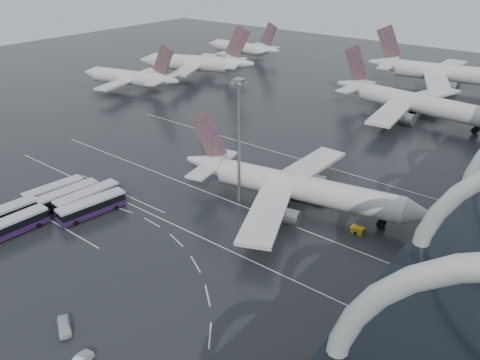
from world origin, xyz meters
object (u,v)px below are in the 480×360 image
Objects in this scene: jet_remote_mid at (198,63)px; bus_row_near_d at (92,207)px; gse_cart_belly_b at (373,199)px; airliner_gate_b at (414,103)px; gse_cart_belly_c at (319,201)px; gse_cart_belly_d at (416,245)px; gse_cart_belly_a at (357,230)px; airliner_gate_c at (446,73)px; gse_cart_belly_e at (348,189)px; van_curve_b at (64,326)px; bus_row_near_a at (54,191)px; bus_row_far_a at (2,216)px; airliner_main at (294,187)px; jet_remote_far at (244,48)px; bus_row_near_c at (87,198)px; bus_row_near_b at (68,196)px; bus_row_far_b at (11,226)px; jet_remote_west at (131,78)px; floodlight_mast at (239,127)px.

jet_remote_mid reaches higher than bus_row_near_d.
bus_row_near_d is 6.17× the size of gse_cart_belly_b.
airliner_gate_b reaches higher than gse_cart_belly_c.
gse_cart_belly_d reaches higher than gse_cart_belly_c.
bus_row_near_d is at bearing -136.24° from gse_cart_belly_c.
gse_cart_belly_a is 13.60m from gse_cart_belly_b.
airliner_gate_c is 100.94m from gse_cart_belly_e.
van_curve_b is at bearing -124.61° from bus_row_near_d.
bus_row_near_a is 0.92× the size of bus_row_far_a.
airliner_main is 57.57m from bus_row_far_a.
airliner_gate_b is at bearing 157.75° from jet_remote_far.
bus_row_near_d is (3.74, -1.58, -0.00)m from bus_row_near_c.
bus_row_near_b is at bearing -76.02° from bus_row_near_a.
gse_cart_belly_a is 16.99m from gse_cart_belly_e.
bus_row_near_c is at bearing -4.67° from bus_row_far_b.
jet_remote_mid is at bearing 151.50° from gse_cart_belly_b.
jet_remote_mid is 3.37× the size of bus_row_near_d.
gse_cart_belly_c is at bearing -103.82° from gse_cart_belly_e.
gse_cart_belly_b is at bearing -8.86° from gse_cart_belly_e.
gse_cart_belly_e is at bearing -94.03° from airliner_gate_c.
van_curve_b is 54.92m from gse_cart_belly_c.
bus_row_near_d is 3.23× the size of van_curve_b.
jet_remote_far is 150.54m from bus_row_near_d.
bus_row_near_c is 6.93× the size of gse_cart_belly_c.
gse_cart_belly_a is (44.89, 26.74, -1.22)m from bus_row_near_d.
gse_cart_belly_e is at bearing 76.18° from gse_cart_belly_c.
airliner_main is 101.04m from jet_remote_west.
jet_remote_west reaches higher than gse_cart_belly_c.
gse_cart_belly_d is (67.44, 29.57, -1.14)m from bus_row_near_a.
bus_row_near_b is at bearing 117.57° from jet_remote_west.
van_curve_b is at bearing -102.82° from bus_row_far_b.
airliner_main is at bearing 20.84° from van_curve_b.
jet_remote_west is 70.54m from jet_remote_far.
airliner_main is 4.06× the size of bus_row_near_a.
bus_row_near_a is at bearing -106.67° from airliner_gate_b.
bus_row_near_c reaches higher than bus_row_far_b.
jet_remote_far is 147.49m from bus_row_near_c.
bus_row_near_a is 6.70× the size of gse_cart_belly_e.
bus_row_near_c is 6.51× the size of gse_cart_belly_d.
bus_row_far_a is 6.17× the size of gse_cart_belly_b.
bus_row_near_d reaches higher than gse_cart_belly_c.
gse_cart_belly_d is (10.47, 2.01, -0.06)m from gse_cart_belly_a.
gse_cart_belly_a is at bearing -48.66° from bus_row_far_b.
bus_row_near_b is at bearing 112.22° from jet_remote_far.
bus_row_near_b is 4.58m from bus_row_near_c.
bus_row_near_c is 55.84m from gse_cart_belly_e.
gse_cart_belly_c is (37.27, 30.53, -1.32)m from bus_row_near_c.
gse_cart_belly_c is (14.00, 9.22, -15.93)m from floodlight_mast.
bus_row_near_a is 67.91m from gse_cart_belly_b.
bus_row_near_b is 0.95× the size of bus_row_near_c.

